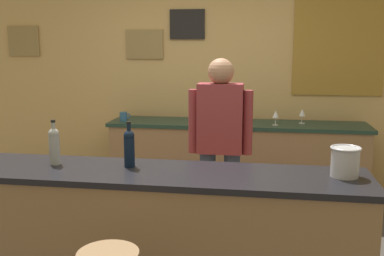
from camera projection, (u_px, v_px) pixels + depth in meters
back_wall at (207, 72)px, 5.15m from camera, size 6.00×0.09×2.80m
bar_counter at (157, 238)px, 2.97m from camera, size 2.72×0.60×0.92m
side_counter at (236, 163)px, 4.90m from camera, size 2.76×0.56×0.90m
bartender at (220, 143)px, 3.64m from camera, size 0.52×0.21×1.62m
wine_bottle_b at (54, 145)px, 3.03m from camera, size 0.07×0.07×0.31m
wine_bottle_c at (129, 147)px, 2.96m from camera, size 0.07×0.07×0.31m
ice_bucket at (345, 161)px, 2.75m from camera, size 0.19×0.19×0.19m
wine_glass_a at (276, 115)px, 4.64m from camera, size 0.07×0.07×0.16m
wine_glass_b at (302, 113)px, 4.74m from camera, size 0.07×0.07×0.16m
coffee_mug at (124, 116)px, 4.94m from camera, size 0.13×0.08×0.09m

